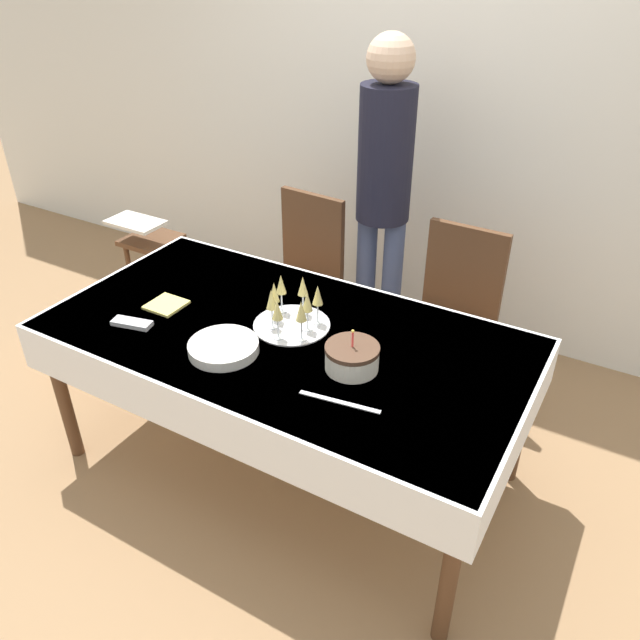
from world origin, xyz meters
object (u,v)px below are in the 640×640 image
champagne_tray (292,307)px  plate_stack_main (224,347)px  birthday_cake (352,357)px  gift_bag (91,340)px  dining_chair_far_left (302,273)px  high_chair (150,251)px  dining_chair_far_right (452,315)px  person_standing (384,178)px

champagne_tray → plate_stack_main: champagne_tray is taller
birthday_cake → gift_bag: size_ratio=0.64×
dining_chair_far_left → high_chair: size_ratio=1.34×
dining_chair_far_right → champagne_tray: bearing=-119.6°
birthday_cake → high_chair: 1.96m
plate_stack_main → high_chair: (-1.30, 0.92, -0.28)m
birthday_cake → high_chair: size_ratio=0.29×
dining_chair_far_left → gift_bag: size_ratio=2.96×
champagne_tray → person_standing: size_ratio=0.18×
plate_stack_main → person_standing: (0.07, 1.29, 0.31)m
person_standing → plate_stack_main: bearing=-93.0°
birthday_cake → person_standing: 1.24m
dining_chair_far_right → champagne_tray: dining_chair_far_right is taller
champagne_tray → gift_bag: champagne_tray is taller
gift_bag → high_chair: bearing=91.2°
dining_chair_far_left → birthday_cake: 1.24m
dining_chair_far_left → plate_stack_main: size_ratio=3.46×
birthday_cake → high_chair: bearing=156.8°
dining_chair_far_left → champagne_tray: (0.44, -0.78, 0.31)m
champagne_tray → person_standing: person_standing is taller
champagne_tray → person_standing: 1.02m
plate_stack_main → person_standing: bearing=87.0°
dining_chair_far_right → high_chair: bearing=-175.3°
dining_chair_far_left → dining_chair_far_right: size_ratio=1.00×
birthday_cake → champagne_tray: champagne_tray is taller
champagne_tray → high_chair: size_ratio=0.45×
dining_chair_far_right → gift_bag: bearing=-158.9°
champagne_tray → plate_stack_main: 0.33m
gift_bag → champagne_tray: bearing=-2.4°
birthday_cake → champagne_tray: (-0.35, 0.14, 0.04)m
plate_stack_main → high_chair: 1.62m
dining_chair_far_left → person_standing: 0.70m
champagne_tray → person_standing: (-0.06, 0.99, 0.24)m
dining_chair_far_right → plate_stack_main: dining_chair_far_right is taller
champagne_tray → high_chair: (-1.43, 0.62, -0.35)m
dining_chair_far_left → person_standing: size_ratio=0.54×
person_standing → gift_bag: 1.88m
dining_chair_far_right → birthday_cake: 0.96m
dining_chair_far_right → gift_bag: dining_chair_far_right is taller
gift_bag → dining_chair_far_right: bearing=21.1°
dining_chair_far_right → champagne_tray: 0.95m
high_chair → gift_bag: size_ratio=2.20×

